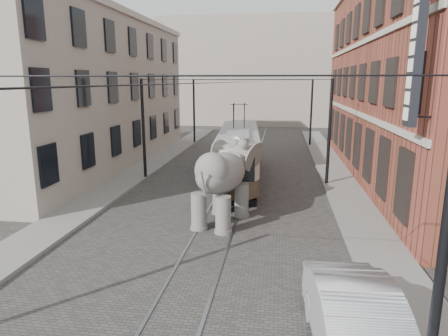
# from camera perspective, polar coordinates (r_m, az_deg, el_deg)

# --- Properties ---
(ground) EXTENTS (120.00, 120.00, 0.00)m
(ground) POSITION_cam_1_polar(r_m,az_deg,el_deg) (17.66, -0.38, -6.91)
(ground) COLOR #43413E
(tram_rails) EXTENTS (1.54, 80.00, 0.02)m
(tram_rails) POSITION_cam_1_polar(r_m,az_deg,el_deg) (17.66, -0.38, -6.87)
(tram_rails) COLOR slate
(tram_rails) RESTS_ON ground
(sidewalk_right) EXTENTS (2.00, 60.00, 0.15)m
(sidewalk_right) POSITION_cam_1_polar(r_m,az_deg,el_deg) (17.81, 19.24, -7.21)
(sidewalk_right) COLOR slate
(sidewalk_right) RESTS_ON ground
(sidewalk_left) EXTENTS (2.00, 60.00, 0.15)m
(sidewalk_left) POSITION_cam_1_polar(r_m,az_deg,el_deg) (19.63, -19.58, -5.41)
(sidewalk_left) COLOR slate
(sidewalk_left) RESTS_ON ground
(brick_building) EXTENTS (8.00, 26.00, 12.00)m
(brick_building) POSITION_cam_1_polar(r_m,az_deg,el_deg) (26.86, 27.24, 11.43)
(brick_building) COLOR brown
(brick_building) RESTS_ON ground
(stucco_building) EXTENTS (7.00, 24.00, 10.00)m
(stucco_building) POSITION_cam_1_polar(r_m,az_deg,el_deg) (29.72, -19.13, 10.15)
(stucco_building) COLOR gray
(stucco_building) RESTS_ON ground
(distant_block) EXTENTS (28.00, 10.00, 14.00)m
(distant_block) POSITION_cam_1_polar(r_m,az_deg,el_deg) (56.54, 5.81, 13.59)
(distant_block) COLOR gray
(distant_block) RESTS_ON ground
(catenary) EXTENTS (11.00, 30.20, 6.00)m
(catenary) POSITION_cam_1_polar(r_m,az_deg,el_deg) (21.83, 1.04, 4.95)
(catenary) COLOR black
(catenary) RESTS_ON ground
(tram) EXTENTS (3.34, 11.65, 4.56)m
(tram) POSITION_cam_1_polar(r_m,az_deg,el_deg) (23.87, 2.16, 3.84)
(tram) COLOR #BFB59B
(tram) RESTS_ON ground
(elephant) EXTENTS (4.24, 5.99, 3.32)m
(elephant) POSITION_cam_1_polar(r_m,az_deg,el_deg) (16.38, -0.42, -2.39)
(elephant) COLOR #64625D
(elephant) RESTS_ON ground
(parked_car) EXTENTS (2.15, 5.10, 1.64)m
(parked_car) POSITION_cam_1_polar(r_m,az_deg,el_deg) (9.28, 19.03, -21.22)
(parked_car) COLOR #A0A0A4
(parked_car) RESTS_ON ground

